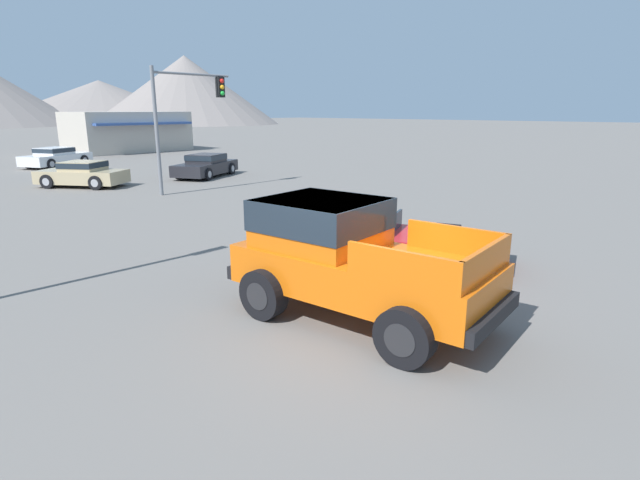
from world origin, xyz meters
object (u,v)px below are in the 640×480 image
(parked_car_tan, at_px, (82,174))
(parked_car_dark, at_px, (206,165))
(red_convertible_car, at_px, (412,243))
(traffic_light_main, at_px, (187,106))
(parked_car_white, at_px, (56,157))
(orange_pickup_truck, at_px, (347,253))

(parked_car_tan, bearing_deg, parked_car_dark, -43.93)
(red_convertible_car, xyz_separation_m, traffic_light_main, (2.53, 13.24, 3.32))
(parked_car_white, bearing_deg, traffic_light_main, -23.41)
(parked_car_white, height_order, parked_car_dark, parked_car_white)
(orange_pickup_truck, height_order, traffic_light_main, traffic_light_main)
(traffic_light_main, bearing_deg, parked_car_dark, 47.68)
(orange_pickup_truck, xyz_separation_m, traffic_light_main, (6.17, 14.16, 2.60))
(orange_pickup_truck, xyz_separation_m, parked_car_tan, (3.40, 19.14, -0.53))
(parked_car_dark, distance_m, traffic_light_main, 5.96)
(red_convertible_car, relative_size, parked_car_white, 0.98)
(red_convertible_car, distance_m, traffic_light_main, 13.88)
(parked_car_white, bearing_deg, parked_car_dark, -6.34)
(orange_pickup_truck, bearing_deg, red_convertible_car, 9.29)
(red_convertible_car, distance_m, parked_car_white, 28.36)
(parked_car_tan, height_order, parked_car_dark, parked_car_dark)
(parked_car_white, relative_size, traffic_light_main, 0.89)
(traffic_light_main, bearing_deg, parked_car_tan, 119.06)
(parked_car_tan, relative_size, parked_car_dark, 0.92)
(parked_car_tan, bearing_deg, orange_pickup_truck, -132.83)
(orange_pickup_truck, xyz_separation_m, red_convertible_car, (3.64, 0.92, -0.71))
(parked_car_white, distance_m, traffic_light_main, 15.34)
(parked_car_dark, xyz_separation_m, traffic_light_main, (-3.42, -3.76, 3.13))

